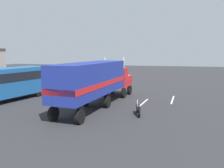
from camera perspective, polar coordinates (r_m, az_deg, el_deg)
name	(u,v)px	position (r m, az deg, el deg)	size (l,w,h in m)	color
ground_plane	(118,94)	(28.15, 1.58, -2.55)	(120.00, 120.00, 0.00)	#2D2D30
lane_stripe_near	(143,103)	(23.60, 7.55, -4.63)	(4.40, 0.16, 0.01)	silver
lane_stripe_mid	(173,100)	(25.88, 14.51, -3.71)	(4.40, 0.16, 0.01)	silver
semi_truck	(97,80)	(21.63, -3.77, 1.06)	(14.34, 3.86, 4.50)	red
person_bystander	(83,93)	(24.27, -7.04, -2.14)	(0.36, 0.47, 1.63)	black
parked_bus	(0,82)	(25.98, -25.60, 0.42)	(11.28, 4.59, 3.40)	#1E5999
motorcycle	(138,109)	(19.13, 6.37, -6.09)	(2.06, 0.65, 1.12)	black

